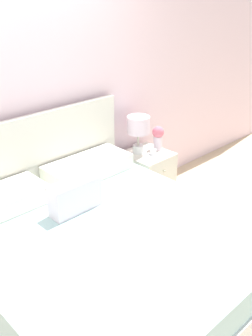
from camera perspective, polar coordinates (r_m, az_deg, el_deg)
ground_plane at (r=3.80m, az=-12.77°, el=-9.69°), size 12.00×12.00×0.00m
wall_back at (r=3.30m, az=-15.65°, el=9.61°), size 8.00×0.06×2.60m
bed at (r=2.98m, az=-3.48°, el=-12.69°), size 1.88×2.04×1.18m
nightstand at (r=4.14m, az=3.08°, el=-1.36°), size 0.43×0.47×0.56m
table_lamp at (r=3.92m, az=1.80°, el=5.92°), size 0.23×0.23×0.39m
flower_vase at (r=4.07m, az=4.67°, el=4.61°), size 0.12×0.12×0.25m
teacup at (r=3.99m, az=3.95°, el=2.33°), size 0.11×0.11×0.06m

